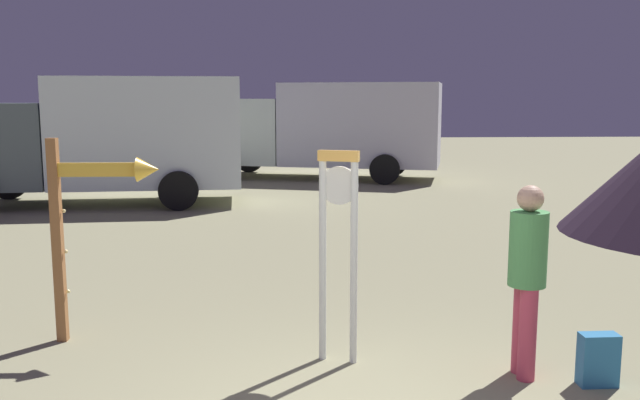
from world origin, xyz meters
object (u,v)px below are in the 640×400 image
at_px(person_near_clock, 527,271).
at_px(box_truck_near, 120,136).
at_px(backpack, 598,360).
at_px(box_truck_far, 336,127).
at_px(arrow_sign, 94,206).
at_px(standing_clock, 338,236).

distance_m(person_near_clock, box_truck_near, 12.26).
distance_m(backpack, box_truck_far, 15.96).
bearing_deg(arrow_sign, box_truck_near, 101.36).
bearing_deg(standing_clock, backpack, -17.68).
bearing_deg(standing_clock, person_near_clock, -16.00).
bearing_deg(box_truck_near, standing_clock, -66.88).
bearing_deg(person_near_clock, backpack, -22.31).
height_order(standing_clock, arrow_sign, arrow_sign).
relative_size(arrow_sign, backpack, 4.49).
height_order(standing_clock, box_truck_near, box_truck_near).
xyz_separation_m(standing_clock, person_near_clock, (1.65, -0.47, -0.24)).
bearing_deg(arrow_sign, box_truck_far, 75.59).
relative_size(backpack, box_truck_near, 0.07).
bearing_deg(person_near_clock, box_truck_far, 91.42).
height_order(person_near_clock, backpack, person_near_clock).
bearing_deg(box_truck_near, box_truck_far, 41.43).
height_order(arrow_sign, box_truck_near, box_truck_near).
distance_m(arrow_sign, backpack, 5.03).
xyz_separation_m(backpack, box_truck_near, (-6.59, 10.91, 1.41)).
height_order(box_truck_near, box_truck_far, box_truck_near).
bearing_deg(backpack, box_truck_near, 121.13).
xyz_separation_m(person_near_clock, box_truck_near, (-6.01, 10.67, 0.66)).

